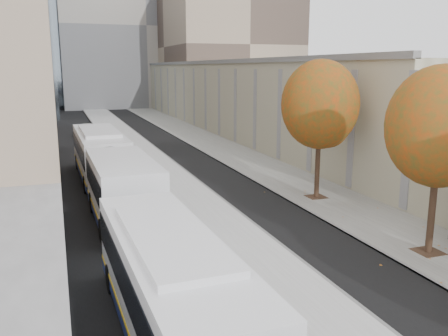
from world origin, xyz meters
name	(u,v)px	position (x,y,z in m)	size (l,w,h in m)	color
bus_platform	(149,164)	(-3.88, 35.00, 0.07)	(4.25, 150.00, 0.15)	#B0B0B0
sidewalk	(243,158)	(4.12, 35.00, 0.04)	(4.75, 150.00, 0.08)	slate
building_tan	(242,92)	(15.50, 64.00, 4.00)	(18.00, 92.00, 8.00)	gray
building_far_block	(138,29)	(6.00, 96.00, 15.00)	(30.00, 18.00, 30.00)	gray
tree_c	(440,127)	(3.60, 13.00, 5.25)	(4.20, 4.20, 7.28)	black
tree_d	(320,105)	(3.60, 22.00, 5.47)	(4.40, 4.40, 7.60)	black
bus_far	(108,165)	(-7.76, 27.07, 1.76)	(3.19, 19.37, 3.22)	silver
distant_car	(86,130)	(-7.51, 53.30, 0.72)	(1.70, 4.22, 1.44)	#BBBBBB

